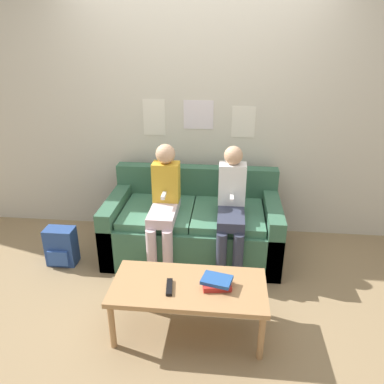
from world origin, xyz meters
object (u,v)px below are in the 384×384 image
(couch, at_px, (193,226))
(tv_remote, at_px, (169,287))
(person_right, at_px, (231,205))
(backpack, at_px, (61,247))
(coffee_table, at_px, (189,290))
(person_left, at_px, (164,201))

(couch, bearing_deg, tv_remote, -92.88)
(couch, height_order, person_right, person_right)
(backpack, bearing_deg, person_right, 5.20)
(coffee_table, height_order, person_left, person_left)
(person_left, distance_m, backpack, 1.06)
(person_left, bearing_deg, couch, 38.58)
(couch, bearing_deg, person_right, -28.92)
(coffee_table, xyz_separation_m, backpack, (-1.27, 0.73, -0.17))
(tv_remote, distance_m, backpack, 1.40)
(couch, distance_m, person_left, 0.47)
(coffee_table, xyz_separation_m, person_right, (0.28, 0.87, 0.26))
(person_right, relative_size, backpack, 3.06)
(coffee_table, distance_m, backpack, 1.47)
(person_left, height_order, person_right, same)
(couch, distance_m, coffee_table, 1.07)
(couch, relative_size, tv_remote, 9.31)
(couch, bearing_deg, backpack, -164.30)
(person_right, bearing_deg, couch, 151.08)
(couch, xyz_separation_m, tv_remote, (-0.06, -1.11, 0.13))
(coffee_table, distance_m, person_right, 0.95)
(coffee_table, bearing_deg, tv_remote, -159.05)
(coffee_table, bearing_deg, backpack, 150.16)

